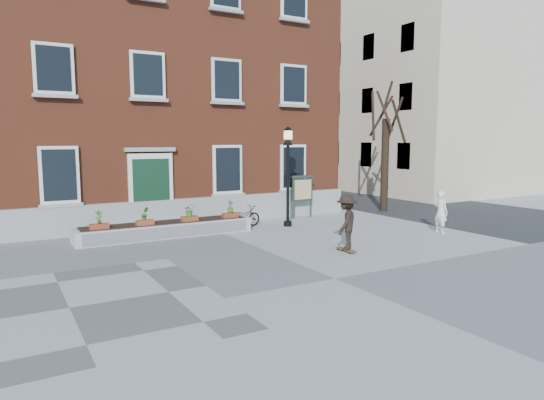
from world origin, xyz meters
TOP-DOWN VIEW (x-y plane):
  - ground at (0.00, 0.00)m, footprint 100.00×100.00m
  - checker_patch at (-6.00, 1.00)m, footprint 6.00×6.00m
  - bicycle at (1.18, 7.48)m, footprint 1.68×0.82m
  - parked_car at (11.27, 17.56)m, footprint 2.35×4.28m
  - bystander at (7.01, 2.85)m, footprint 0.38×0.57m
  - brick_building at (-2.00, 13.98)m, footprint 18.40×10.85m
  - planter_assembly at (-1.99, 7.18)m, footprint 6.20×1.12m
  - bare_tree at (9.01, 8.01)m, footprint 1.83×1.83m
  - side_street at (17.99, 19.78)m, footprint 15.20×36.00m
  - lamp_post at (2.85, 6.83)m, footprint 0.40×0.40m
  - notice_board at (4.50, 8.29)m, footprint 1.10×0.16m
  - skateboarder at (2.08, 2.18)m, footprint 1.25×1.15m

SIDE VIEW (x-z plane):
  - ground at x=0.00m, z-range 0.00..0.00m
  - checker_patch at x=-6.00m, z-range 0.00..0.01m
  - planter_assembly at x=-1.99m, z-range -0.27..0.88m
  - bicycle at x=1.18m, z-range 0.00..0.84m
  - parked_car at x=11.27m, z-range 0.00..1.34m
  - bystander at x=7.01m, z-range 0.00..1.56m
  - skateboarder at x=2.08m, z-range 0.03..1.80m
  - notice_board at x=4.50m, z-range 0.33..2.20m
  - lamp_post at x=2.85m, z-range 0.57..4.50m
  - bare_tree at x=9.01m, z-range -0.29..5.87m
  - brick_building at x=-2.00m, z-range 0.00..12.60m
  - side_street at x=17.99m, z-range -0.23..14.27m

